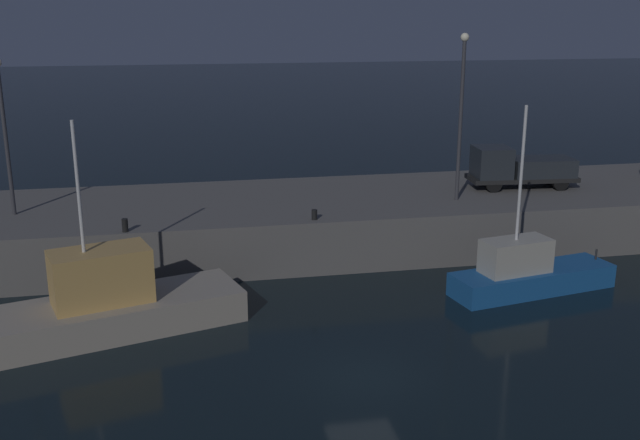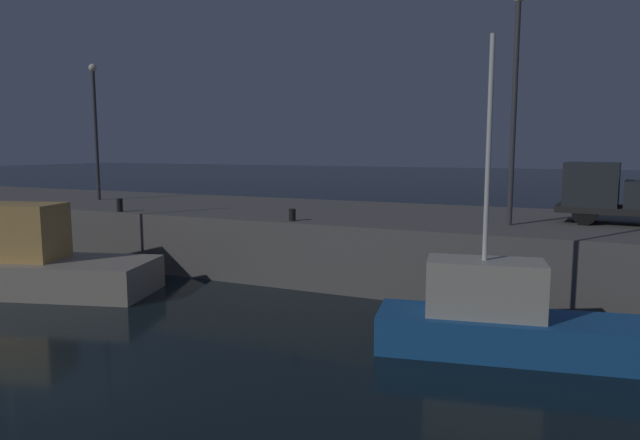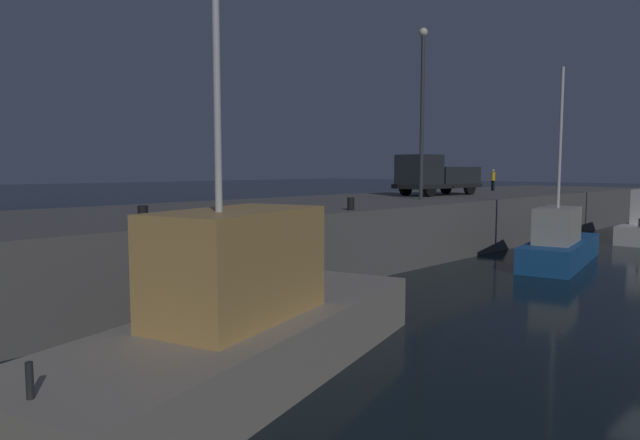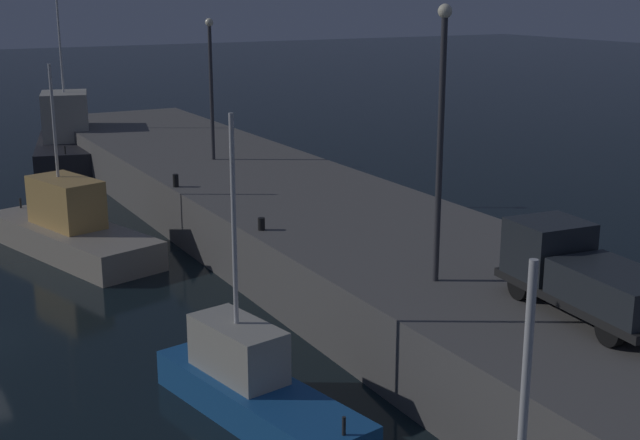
% 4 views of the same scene
% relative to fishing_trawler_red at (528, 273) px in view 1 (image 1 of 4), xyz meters
% --- Properties ---
extents(ground_plane, '(320.00, 320.00, 0.00)m').
position_rel_fishing_trawler_red_xyz_m(ground_plane, '(-9.45, -6.69, -0.93)').
color(ground_plane, black).
extents(pier_quay, '(72.33, 10.04, 2.71)m').
position_rel_fishing_trawler_red_xyz_m(pier_quay, '(-9.45, 8.90, 0.42)').
color(pier_quay, '#5B5956').
rests_on(pier_quay, ground).
extents(fishing_trawler_red, '(8.17, 3.57, 8.67)m').
position_rel_fishing_trawler_red_xyz_m(fishing_trawler_red, '(0.00, 0.00, 0.00)').
color(fishing_trawler_red, '#195193').
rests_on(fishing_trawler_red, ground).
extents(fishing_boat_blue, '(11.07, 6.14, 8.67)m').
position_rel_fishing_trawler_red_xyz_m(fishing_boat_blue, '(-18.62, -0.82, 0.20)').
color(fishing_boat_blue, gray).
rests_on(fishing_boat_blue, ground).
extents(lamp_post_west, '(0.44, 0.44, 7.69)m').
position_rel_fishing_trawler_red_xyz_m(lamp_post_west, '(-23.75, 8.41, 6.29)').
color(lamp_post_west, '#38383D').
rests_on(lamp_post_west, pier_quay).
extents(lamp_post_east, '(0.44, 0.44, 8.76)m').
position_rel_fishing_trawler_red_xyz_m(lamp_post_east, '(-0.87, 6.93, 6.84)').
color(lamp_post_east, '#38383D').
rests_on(lamp_post_east, pier_quay).
extents(utility_truck, '(6.29, 2.63, 2.41)m').
position_rel_fishing_trawler_red_xyz_m(utility_truck, '(3.57, 8.89, 2.97)').
color(utility_truck, black).
rests_on(utility_truck, pier_quay).
extents(bollard_west, '(0.28, 0.28, 0.62)m').
position_rel_fishing_trawler_red_xyz_m(bollard_west, '(-18.11, 4.20, 2.09)').
color(bollard_west, black).
rests_on(bollard_west, pier_quay).
extents(bollard_central, '(0.28, 0.28, 0.50)m').
position_rel_fishing_trawler_red_xyz_m(bollard_central, '(-9.14, 4.55, 2.03)').
color(bollard_central, black).
rests_on(bollard_central, pier_quay).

